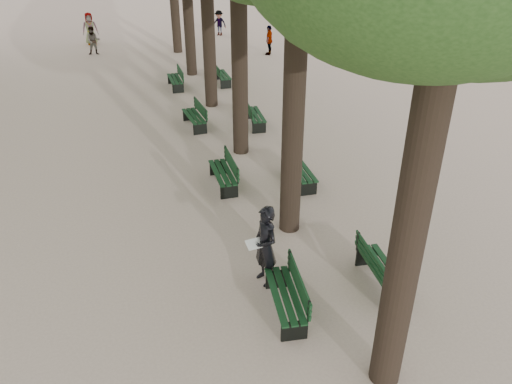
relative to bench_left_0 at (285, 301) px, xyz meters
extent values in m
plane|color=beige|center=(-0.37, -0.04, -0.27)|extent=(120.00, 120.00, 0.00)
cylinder|color=#33261C|center=(1.13, -2.04, 3.48)|extent=(0.52, 0.52, 7.50)
cylinder|color=#33261C|center=(1.13, 2.96, 3.48)|extent=(0.52, 0.52, 7.50)
cylinder|color=#33261C|center=(1.13, 7.96, 3.48)|extent=(0.52, 0.52, 7.50)
cylinder|color=#33261C|center=(1.13, 12.96, 3.48)|extent=(0.52, 0.52, 7.50)
cube|color=black|center=(-0.02, 0.00, -0.05)|extent=(0.72, 1.85, 0.45)
cube|color=black|center=(-0.02, 0.00, 0.18)|extent=(0.74, 1.85, 0.04)
cube|color=black|center=(0.26, -0.03, 0.45)|extent=(0.24, 1.79, 0.40)
cube|color=black|center=(-0.02, 5.69, -0.05)|extent=(0.53, 1.80, 0.45)
cube|color=black|center=(-0.02, 5.69, 0.18)|extent=(0.55, 1.80, 0.04)
cube|color=black|center=(0.26, 5.69, 0.45)|extent=(0.05, 1.80, 0.40)
cube|color=black|center=(-0.02, 10.66, -0.05)|extent=(0.68, 1.84, 0.45)
cube|color=black|center=(-0.02, 10.66, 0.18)|extent=(0.70, 1.84, 0.04)
cube|color=black|center=(0.26, 10.68, 0.45)|extent=(0.20, 1.80, 0.40)
cube|color=black|center=(-0.02, 15.84, -0.05)|extent=(0.53, 1.80, 0.45)
cube|color=black|center=(-0.02, 15.84, 0.18)|extent=(0.55, 1.80, 0.04)
cube|color=black|center=(0.26, 15.84, 0.45)|extent=(0.05, 1.80, 0.40)
cube|color=black|center=(2.28, 0.21, -0.05)|extent=(0.67, 1.84, 0.45)
cube|color=black|center=(2.28, 0.21, 0.18)|extent=(0.69, 1.84, 0.04)
cube|color=black|center=(2.00, 0.23, 0.45)|extent=(0.19, 1.80, 0.40)
cube|color=black|center=(2.28, 5.23, -0.05)|extent=(0.58, 1.82, 0.45)
cube|color=black|center=(2.28, 5.23, 0.18)|extent=(0.60, 1.82, 0.04)
cube|color=black|center=(2.00, 5.24, 0.45)|extent=(0.10, 1.80, 0.40)
cube|color=black|center=(2.28, 10.17, -0.05)|extent=(0.65, 1.83, 0.45)
cube|color=black|center=(2.28, 10.17, 0.18)|extent=(0.67, 1.84, 0.04)
cube|color=black|center=(2.00, 10.19, 0.45)|extent=(0.17, 1.80, 0.40)
cube|color=black|center=(2.28, 15.89, -0.05)|extent=(0.53, 1.80, 0.45)
cube|color=black|center=(2.28, 15.89, 0.18)|extent=(0.55, 1.80, 0.04)
cube|color=black|center=(2.00, 15.89, 0.45)|extent=(0.05, 1.80, 0.40)
imported|color=black|center=(-0.11, 1.06, 0.67)|extent=(0.56, 0.83, 1.88)
cube|color=white|center=(-0.36, 1.06, 0.78)|extent=(0.37, 0.29, 0.12)
imported|color=#262628|center=(4.55, 26.95, 0.54)|extent=(1.01, 0.92, 1.62)
imported|color=#262628|center=(-3.79, 26.48, 0.69)|extent=(0.97, 0.46, 1.93)
imported|color=#262628|center=(6.18, 20.85, 0.56)|extent=(0.78, 1.00, 1.66)
imported|color=#262628|center=(-3.62, 23.69, 0.52)|extent=(0.79, 0.37, 1.58)
camera|label=1|loc=(-2.71, -7.29, 6.83)|focal=35.00mm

